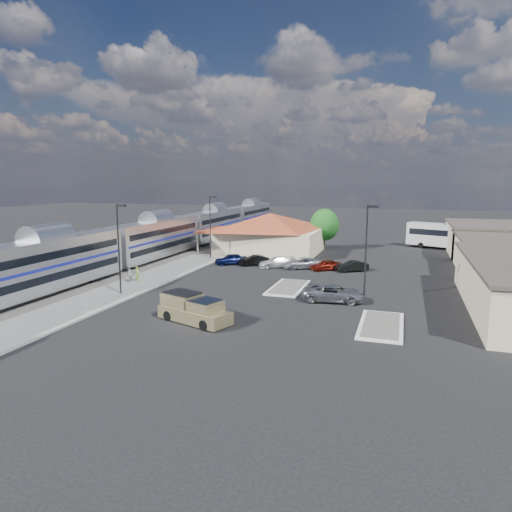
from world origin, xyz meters
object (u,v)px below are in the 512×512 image
(station_depot, at_px, (269,233))
(coach_bus, at_px, (448,235))
(pickup_truck, at_px, (195,310))
(suv, at_px, (333,293))

(station_depot, height_order, coach_bus, station_depot)
(pickup_truck, xyz_separation_m, suv, (9.64, 9.72, -0.23))
(coach_bus, bearing_deg, pickup_truck, 176.66)
(station_depot, relative_size, coach_bus, 1.41)
(suv, xyz_separation_m, coach_bus, (12.87, 37.79, 1.58))
(suv, bearing_deg, station_depot, 22.38)
(suv, bearing_deg, pickup_truck, 129.32)
(station_depot, bearing_deg, pickup_truck, -83.19)
(pickup_truck, bearing_deg, coach_bus, -6.22)
(station_depot, distance_m, coach_bus, 29.33)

